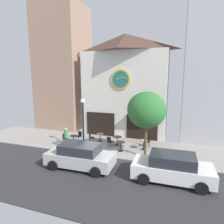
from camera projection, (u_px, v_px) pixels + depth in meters
name	position (u px, v px, depth m)	size (l,w,h in m)	color
ground_plane	(91.00, 159.00, 13.67)	(25.36, 11.41, 0.13)	gray
clock_building	(124.00, 84.00, 19.10)	(8.30, 3.82, 9.84)	silver
neighbor_building_left	(63.00, 69.00, 22.34)	(5.14, 4.76, 13.52)	#9E7A66
neighbor_building_right	(215.00, 71.00, 16.74)	(5.03, 3.39, 12.61)	#B2B2BC
street_lamp	(83.00, 124.00, 15.43)	(0.36, 0.36, 4.06)	black
street_tree	(146.00, 110.00, 13.46)	(2.73, 2.45, 4.75)	brown
cafe_table_center	(74.00, 138.00, 16.76)	(0.70, 0.70, 0.73)	black
cafe_table_near_door	(100.00, 136.00, 17.37)	(0.65, 0.65, 0.73)	black
cafe_table_leftmost	(117.00, 139.00, 16.39)	(0.77, 0.77, 0.75)	black
cafe_table_center_right	(120.00, 145.00, 15.05)	(0.70, 0.70, 0.75)	black
cafe_table_center_left	(144.00, 143.00, 15.39)	(0.65, 0.65, 0.77)	black
cafe_chair_corner	(65.00, 138.00, 16.78)	(0.46, 0.46, 0.90)	black
cafe_chair_by_entrance	(91.00, 137.00, 17.03)	(0.57, 0.57, 0.90)	black
cafe_chair_near_lamp	(147.00, 140.00, 16.07)	(0.42, 0.42, 0.90)	black
cafe_chair_under_awning	(79.00, 135.00, 17.49)	(0.47, 0.47, 0.90)	black
cafe_chair_mid_row	(110.00, 141.00, 15.91)	(0.51, 0.51, 0.90)	black
pedestrian_green	(66.00, 138.00, 15.73)	(0.45, 0.45, 1.67)	#2D2D38
parked_car_silver	(80.00, 156.00, 12.26)	(4.34, 2.11, 1.55)	#B7BABF
parked_car_white	(172.00, 168.00, 10.63)	(4.33, 2.09, 1.55)	white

